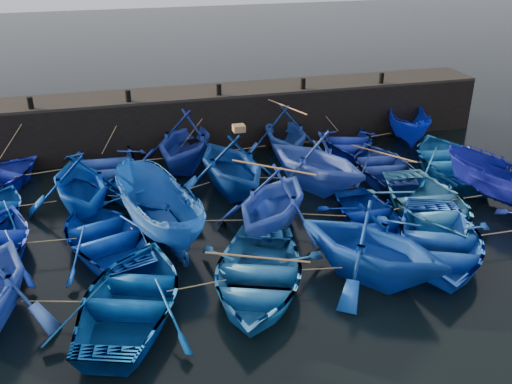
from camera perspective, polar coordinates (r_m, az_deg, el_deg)
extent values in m
plane|color=black|center=(18.54, 2.60, -6.05)|extent=(120.00, 120.00, 0.00)
cube|color=black|center=(27.34, -4.04, 7.39)|extent=(26.00, 2.50, 2.50)
cube|color=black|center=(26.96, -4.12, 10.04)|extent=(26.00, 2.50, 0.12)
cylinder|color=black|center=(25.74, -21.65, 8.29)|extent=(0.24, 0.24, 0.50)
cylinder|color=black|center=(25.57, -12.67, 9.36)|extent=(0.24, 0.24, 0.50)
cylinder|color=black|center=(26.03, -3.74, 10.19)|extent=(0.24, 0.24, 0.50)
cylinder|color=black|center=(27.07, 4.72, 10.76)|extent=(0.24, 0.24, 0.50)
cylinder|color=black|center=(28.64, 12.43, 11.07)|extent=(0.24, 0.24, 0.50)
imported|color=navy|center=(24.56, -15.11, 2.74)|extent=(4.33, 5.81, 1.15)
imported|color=navy|center=(24.50, -7.14, 5.16)|extent=(5.82, 6.15, 2.55)
imported|color=#1A4196|center=(25.80, 2.88, 6.07)|extent=(4.24, 4.77, 2.29)
imported|color=navy|center=(26.93, 9.18, 5.10)|extent=(4.51, 5.39, 0.96)
imported|color=#081EB4|center=(28.40, 15.02, 6.53)|extent=(3.24, 4.99, 1.81)
imported|color=#0136A0|center=(21.47, -17.18, 0.91)|extent=(4.58, 5.09, 2.36)
imported|color=#084BA8|center=(21.43, -10.00, -0.36)|extent=(5.62, 5.84, 0.99)
imported|color=navy|center=(22.01, -2.44, 2.91)|extent=(4.93, 5.46, 2.52)
imported|color=blue|center=(22.47, 6.01, 3.26)|extent=(5.93, 6.18, 2.51)
imported|color=navy|center=(24.40, 12.51, 2.66)|extent=(3.92, 5.07, 0.97)
imported|color=#125DA1|center=(25.42, 18.94, 3.04)|extent=(5.07, 6.34, 1.17)
imported|color=#04309E|center=(19.04, -14.83, -4.22)|extent=(5.04, 5.96, 1.05)
imported|color=#164EA2|center=(19.07, -9.82, -1.95)|extent=(3.36, 5.64, 2.05)
imported|color=blue|center=(19.21, 1.67, -0.84)|extent=(5.81, 5.90, 2.35)
imported|color=navy|center=(20.19, 11.34, -2.36)|extent=(3.07, 4.22, 0.86)
imported|color=#2E79BE|center=(21.32, 16.88, -1.05)|extent=(4.45, 5.82, 1.13)
imported|color=navy|center=(22.97, 23.61, 0.78)|extent=(3.97, 5.03, 1.85)
imported|color=navy|center=(15.92, -12.17, -10.17)|extent=(5.39, 6.32, 1.11)
imported|color=#2066AE|center=(16.42, 0.10, -8.29)|extent=(5.50, 6.39, 1.12)
imported|color=#0B3DA6|center=(16.93, 11.56, -5.03)|extent=(6.10, 6.21, 2.48)
imported|color=blue|center=(18.94, 17.91, -4.67)|extent=(5.77, 6.58, 1.14)
cube|color=olive|center=(21.58, -1.73, 6.40)|extent=(0.44, 0.42, 0.25)
cylinder|color=tan|center=(24.51, -20.11, 1.93)|extent=(2.51, 0.44, 0.04)
cylinder|color=tan|center=(24.60, -11.07, 3.14)|extent=(1.69, 0.04, 0.04)
cylinder|color=tan|center=(25.28, -1.98, 4.24)|extent=(2.77, 0.36, 0.04)
cylinder|color=tan|center=(26.41, 6.07, 5.05)|extent=(1.25, 0.21, 0.04)
cylinder|color=tan|center=(27.67, 12.14, 5.57)|extent=(1.41, 0.26, 0.04)
cylinder|color=tan|center=(21.84, -21.02, -1.09)|extent=(1.31, 0.10, 0.04)
cylinder|color=tan|center=(21.53, -13.52, -0.42)|extent=(0.83, 0.40, 0.04)
cylinder|color=tan|center=(21.80, -6.13, 0.51)|extent=(1.25, 0.57, 0.04)
cylinder|color=tan|center=(22.46, 1.81, 1.43)|extent=(1.48, 0.52, 0.04)
cylinder|color=tan|center=(23.52, 9.34, 2.23)|extent=(1.37, 0.50, 0.04)
cylinder|color=tan|center=(24.87, 15.79, 2.89)|extent=(1.14, 0.53, 0.04)
cylinder|color=tan|center=(19.22, -20.14, -4.62)|extent=(1.77, 0.18, 0.04)
cylinder|color=tan|center=(19.14, -12.26, -3.68)|extent=(0.10, 0.27, 0.04)
cylinder|color=tan|center=(19.30, -4.00, -2.86)|extent=(2.03, 0.52, 0.04)
cylinder|color=tan|center=(19.75, 6.59, -2.28)|extent=(1.58, 0.64, 0.04)
cylinder|color=tan|center=(20.71, 14.20, -1.56)|extent=(0.55, 0.17, 0.04)
cylinder|color=tan|center=(22.18, 20.29, -0.56)|extent=(1.34, 0.11, 0.04)
cylinder|color=tan|center=(16.26, -18.99, -10.31)|extent=(2.00, 0.61, 0.04)
cylinder|color=tan|center=(16.08, -5.92, -9.29)|extent=(1.69, 0.16, 0.04)
cylinder|color=tan|center=(16.77, 5.88, -7.68)|extent=(1.60, 0.30, 0.04)
cylinder|color=tan|center=(18.08, 14.79, -5.81)|extent=(0.90, 0.63, 0.04)
cylinder|color=tan|center=(20.14, 23.20, -3.75)|extent=(2.57, 0.07, 0.04)
cylinder|color=tan|center=(25.69, -23.16, 4.96)|extent=(1.74, 0.97, 2.09)
cylinder|color=tan|center=(25.58, -13.90, 6.22)|extent=(1.43, 0.57, 2.09)
cylinder|color=tan|center=(25.89, -5.58, 7.08)|extent=(1.94, 0.56, 2.09)
cylinder|color=tan|center=(27.03, 3.41, 7.94)|extent=(1.37, 0.24, 2.09)
cylinder|color=tan|center=(27.46, 6.52, 8.10)|extent=(1.75, 0.41, 2.09)
cylinder|color=tan|center=(29.04, 13.16, 8.56)|extent=(0.95, 0.19, 2.08)
cylinder|color=#99724C|center=(25.44, 2.94, 8.57)|extent=(1.08, 2.84, 0.06)
cylinder|color=#99724C|center=(24.21, 12.62, 3.79)|extent=(1.77, 2.49, 0.06)
cylinder|color=#99724C|center=(18.71, 1.72, 2.48)|extent=(2.34, 1.97, 0.06)
cylinder|color=#99724C|center=(16.10, 0.10, -6.55)|extent=(2.74, 1.32, 0.06)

